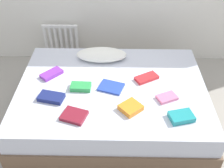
% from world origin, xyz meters
% --- Properties ---
extents(ground_plane, '(8.00, 8.00, 0.00)m').
position_xyz_m(ground_plane, '(0.00, 0.00, 0.00)').
color(ground_plane, '#9E998E').
extents(bed, '(2.00, 1.50, 0.50)m').
position_xyz_m(bed, '(0.00, 0.00, 0.25)').
color(bed, brown).
rests_on(bed, ground).
extents(radiator, '(0.49, 0.04, 0.49)m').
position_xyz_m(radiator, '(-0.75, 1.20, 0.34)').
color(radiator, white).
rests_on(radiator, ground).
extents(pillow, '(0.59, 0.30, 0.11)m').
position_xyz_m(pillow, '(-0.13, 0.51, 0.56)').
color(pillow, white).
rests_on(pillow, bed).
extents(textbook_red, '(0.28, 0.23, 0.04)m').
position_xyz_m(textbook_red, '(0.37, 0.12, 0.52)').
color(textbook_red, red).
rests_on(textbook_red, bed).
extents(textbook_orange, '(0.25, 0.25, 0.05)m').
position_xyz_m(textbook_orange, '(0.18, -0.36, 0.53)').
color(textbook_orange, orange).
rests_on(textbook_orange, bed).
extents(textbook_navy, '(0.27, 0.19, 0.05)m').
position_xyz_m(textbook_navy, '(-0.59, -0.22, 0.52)').
color(textbook_navy, navy).
rests_on(textbook_navy, bed).
extents(textbook_green, '(0.21, 0.13, 0.05)m').
position_xyz_m(textbook_green, '(-0.32, -0.06, 0.52)').
color(textbook_green, green).
rests_on(textbook_green, bed).
extents(textbook_teal, '(0.25, 0.20, 0.05)m').
position_xyz_m(textbook_teal, '(0.64, -0.47, 0.53)').
color(textbook_teal, teal).
rests_on(textbook_teal, bed).
extents(textbook_blue, '(0.29, 0.26, 0.02)m').
position_xyz_m(textbook_blue, '(-0.01, -0.04, 0.51)').
color(textbook_blue, '#2847B7').
rests_on(textbook_blue, bed).
extents(textbook_purple, '(0.25, 0.26, 0.04)m').
position_xyz_m(textbook_purple, '(-0.66, 0.16, 0.52)').
color(textbook_purple, purple).
rests_on(textbook_purple, bed).
extents(textbook_pink, '(0.23, 0.19, 0.03)m').
position_xyz_m(textbook_pink, '(0.55, -0.20, 0.52)').
color(textbook_pink, pink).
rests_on(textbook_pink, bed).
extents(textbook_maroon, '(0.26, 0.24, 0.03)m').
position_xyz_m(textbook_maroon, '(-0.34, -0.46, 0.52)').
color(textbook_maroon, maroon).
rests_on(textbook_maroon, bed).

